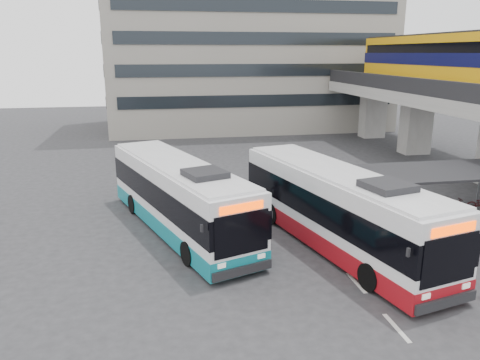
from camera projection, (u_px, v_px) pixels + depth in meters
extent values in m
plane|color=#28282B|center=(271.00, 255.00, 19.80)|extent=(120.00, 120.00, 0.00)
cube|color=gray|center=(416.00, 126.00, 39.25)|extent=(2.20, 1.60, 4.60)
cube|color=gray|center=(373.00, 114.00, 46.83)|extent=(2.20, 1.60, 4.60)
cube|color=gray|center=(466.00, 100.00, 32.83)|extent=(8.00, 32.00, 0.90)
cube|color=black|center=(418.00, 86.00, 31.91)|extent=(0.35, 32.00, 1.10)
cube|color=orange|center=(440.00, 62.00, 35.51)|extent=(2.90, 20.00, 3.90)
cube|color=#0A0B38|center=(440.00, 59.00, 35.46)|extent=(2.98, 20.02, 0.90)
cube|color=black|center=(442.00, 48.00, 35.25)|extent=(2.96, 19.20, 0.70)
cube|color=black|center=(443.00, 35.00, 35.00)|extent=(2.70, 19.60, 0.25)
cylinder|color=#595B60|center=(317.00, 191.00, 24.68)|extent=(0.12, 0.12, 2.40)
cylinder|color=#595B60|center=(480.00, 182.00, 26.37)|extent=(0.12, 0.12, 2.40)
cylinder|color=#595B60|center=(344.00, 214.00, 21.27)|extent=(0.12, 0.12, 2.40)
cube|color=black|center=(422.00, 172.00, 23.48)|extent=(10.00, 4.00, 0.12)
imported|color=black|center=(344.00, 215.00, 23.31)|extent=(1.71, 0.60, 0.90)
imported|color=black|center=(382.00, 212.00, 23.65)|extent=(1.66, 0.47, 1.00)
imported|color=black|center=(418.00, 210.00, 24.01)|extent=(1.71, 0.60, 0.90)
imported|color=black|center=(453.00, 207.00, 24.35)|extent=(1.66, 0.47, 1.00)
cube|color=gray|center=(246.00, 13.00, 51.70)|extent=(30.00, 15.00, 25.00)
cube|color=beige|center=(397.00, 328.00, 14.54)|extent=(0.15, 1.60, 0.01)
cube|color=beige|center=(356.00, 283.00, 17.39)|extent=(0.15, 1.60, 0.01)
cube|color=beige|center=(327.00, 250.00, 20.23)|extent=(0.15, 1.60, 0.01)
cube|color=white|center=(336.00, 204.00, 20.36)|extent=(5.39, 12.68, 2.84)
cube|color=maroon|center=(334.00, 233.00, 20.70)|extent=(5.44, 12.73, 0.78)
cube|color=black|center=(336.00, 202.00, 20.32)|extent=(5.46, 12.72, 1.19)
cube|color=#F03B00|center=(454.00, 229.00, 14.59)|extent=(1.82, 0.50, 0.31)
cube|color=black|center=(388.00, 186.00, 17.18)|extent=(1.92, 1.97, 0.29)
cylinder|color=black|center=(370.00, 277.00, 16.73)|extent=(0.54, 1.08, 1.03)
cylinder|color=black|center=(316.00, 207.00, 24.27)|extent=(0.54, 1.08, 1.03)
cube|color=white|center=(178.00, 193.00, 22.20)|extent=(6.42, 12.31, 2.78)
cube|color=#0D707C|center=(179.00, 218.00, 22.54)|extent=(6.47, 12.36, 0.76)
cube|color=black|center=(178.00, 190.00, 22.17)|extent=(6.48, 12.35, 1.16)
cube|color=#F03B00|center=(242.00, 208.00, 16.84)|extent=(1.73, 0.67, 0.30)
cube|color=black|center=(205.00, 174.00, 19.23)|extent=(1.99, 2.04, 0.28)
cylinder|color=black|center=(188.00, 253.00, 18.72)|extent=(0.62, 1.06, 1.01)
cylinder|color=black|center=(176.00, 197.00, 25.98)|extent=(0.62, 1.06, 1.01)
imported|color=black|center=(236.00, 201.00, 24.30)|extent=(0.63, 0.72, 1.65)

